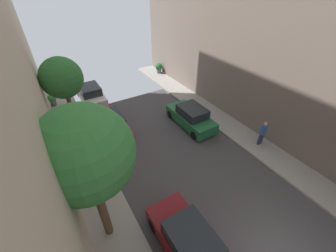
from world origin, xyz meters
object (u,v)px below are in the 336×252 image
at_px(parked_car_right_2, 191,117).
at_px(street_tree_2, 85,154).
at_px(parked_car_left_2, 190,244).
at_px(pedestrian, 263,133).
at_px(potted_plant_1, 159,67).
at_px(parked_car_left_3, 111,125).
at_px(street_tree_0, 62,78).
at_px(potted_plant_2, 52,99).
at_px(parked_car_left_4, 91,95).

height_order(parked_car_right_2, street_tree_2, street_tree_2).
relative_size(parked_car_left_2, street_tree_2, 0.67).
xyz_separation_m(pedestrian, street_tree_2, (-10.42, -0.48, 3.70)).
bearing_deg(potted_plant_1, parked_car_left_3, -136.62).
bearing_deg(street_tree_0, street_tree_2, -93.22).
relative_size(parked_car_left_3, potted_plant_2, 4.13).
relative_size(parked_car_right_2, potted_plant_2, 4.13).
relative_size(parked_car_left_3, potted_plant_1, 3.72).
distance_m(parked_car_left_4, pedestrian, 14.09).
bearing_deg(street_tree_2, parked_car_left_3, 69.81).
distance_m(street_tree_0, street_tree_2, 8.81).
distance_m(parked_car_right_2, potted_plant_2, 11.81).
height_order(parked_car_left_2, street_tree_0, street_tree_0).
relative_size(parked_car_left_2, parked_car_left_4, 1.00).
relative_size(parked_car_left_4, potted_plant_1, 3.72).
xyz_separation_m(parked_car_left_2, pedestrian, (7.90, 2.95, 0.35)).
distance_m(street_tree_2, potted_plant_1, 18.56).
xyz_separation_m(street_tree_0, potted_plant_1, (10.24, 5.86, -3.15)).
distance_m(parked_car_right_2, pedestrian, 4.96).
height_order(parked_car_left_3, potted_plant_2, parked_car_left_3).
xyz_separation_m(parked_car_left_3, street_tree_0, (-2.03, 1.91, 3.22)).
bearing_deg(parked_car_left_4, potted_plant_2, 163.10).
distance_m(parked_car_left_2, street_tree_0, 11.86).
relative_size(parked_car_left_4, street_tree_0, 0.82).
bearing_deg(pedestrian, parked_car_left_2, -159.50).
bearing_deg(potted_plant_2, parked_car_left_3, -64.16).
distance_m(parked_car_left_2, potted_plant_1, 18.96).
relative_size(parked_car_left_2, potted_plant_2, 4.13).
bearing_deg(parked_car_left_4, street_tree_0, -120.91).
relative_size(parked_car_left_3, parked_car_left_4, 1.00).
distance_m(potted_plant_1, potted_plant_2, 11.33).
distance_m(parked_car_left_3, street_tree_2, 8.35).
height_order(parked_car_right_2, pedestrian, pedestrian).
distance_m(parked_car_left_4, street_tree_2, 13.04).
height_order(street_tree_2, potted_plant_1, street_tree_2).
bearing_deg(potted_plant_1, street_tree_0, -150.23).
distance_m(parked_car_left_3, potted_plant_1, 11.30).
bearing_deg(potted_plant_2, street_tree_0, -77.18).
xyz_separation_m(parked_car_right_2, potted_plant_1, (2.81, 9.86, 0.07)).
xyz_separation_m(pedestrian, potted_plant_2, (-10.90, 12.57, -0.34)).
height_order(parked_car_left_3, parked_car_left_4, same).
distance_m(parked_car_left_2, parked_car_right_2, 9.02).
bearing_deg(potted_plant_2, pedestrian, -49.07).
bearing_deg(street_tree_2, potted_plant_1, 53.70).
height_order(potted_plant_1, potted_plant_2, potted_plant_1).
height_order(parked_car_right_2, street_tree_0, street_tree_0).
height_order(parked_car_right_2, potted_plant_1, parked_car_right_2).
bearing_deg(parked_car_left_3, street_tree_0, 136.75).
bearing_deg(parked_car_left_3, parked_car_left_2, -90.00).
relative_size(pedestrian, potted_plant_2, 1.69).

